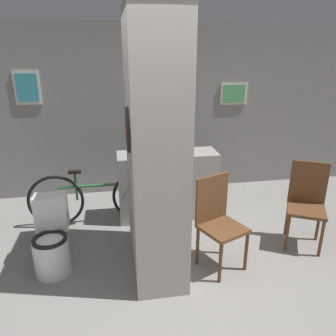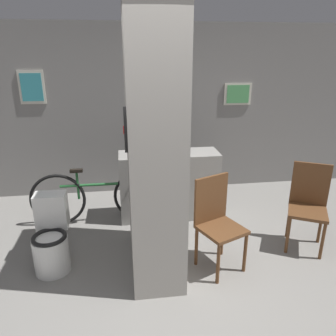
{
  "view_description": "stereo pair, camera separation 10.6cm",
  "coord_description": "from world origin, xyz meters",
  "px_view_note": "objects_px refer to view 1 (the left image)",
  "views": [
    {
      "loc": [
        -0.42,
        -2.46,
        2.2
      ],
      "look_at": [
        0.16,
        0.97,
        0.95
      ],
      "focal_mm": 35.0,
      "sensor_mm": 36.0,
      "label": 1
    },
    {
      "loc": [
        -0.32,
        -2.47,
        2.2
      ],
      "look_at": [
        0.16,
        0.97,
        0.95
      ],
      "focal_mm": 35.0,
      "sensor_mm": 36.0,
      "label": 2
    }
  ],
  "objects_px": {
    "chair_near_pillar": "(218,219)",
    "chair_by_doorway": "(307,201)",
    "bottle_tall": "(157,147)",
    "bicycle": "(98,197)",
    "toilet": "(52,242)"
  },
  "relations": [
    {
      "from": "chair_near_pillar",
      "to": "bicycle",
      "type": "distance_m",
      "value": 1.71
    },
    {
      "from": "toilet",
      "to": "chair_near_pillar",
      "type": "relative_size",
      "value": 0.79
    },
    {
      "from": "chair_near_pillar",
      "to": "chair_by_doorway",
      "type": "distance_m",
      "value": 1.18
    },
    {
      "from": "chair_near_pillar",
      "to": "bicycle",
      "type": "bearing_deg",
      "value": 114.69
    },
    {
      "from": "chair_by_doorway",
      "to": "bottle_tall",
      "type": "distance_m",
      "value": 1.92
    },
    {
      "from": "chair_by_doorway",
      "to": "bottle_tall",
      "type": "height_order",
      "value": "bottle_tall"
    },
    {
      "from": "toilet",
      "to": "chair_by_doorway",
      "type": "relative_size",
      "value": 0.79
    },
    {
      "from": "bottle_tall",
      "to": "toilet",
      "type": "bearing_deg",
      "value": -143.35
    },
    {
      "from": "chair_near_pillar",
      "to": "chair_by_doorway",
      "type": "relative_size",
      "value": 1.0
    },
    {
      "from": "chair_near_pillar",
      "to": "chair_by_doorway",
      "type": "xyz_separation_m",
      "value": [
        1.16,
        0.24,
        0.0
      ]
    },
    {
      "from": "bicycle",
      "to": "chair_near_pillar",
      "type": "bearing_deg",
      "value": -41.5
    },
    {
      "from": "toilet",
      "to": "bicycle",
      "type": "relative_size",
      "value": 0.43
    },
    {
      "from": "chair_by_doorway",
      "to": "bicycle",
      "type": "distance_m",
      "value": 2.59
    },
    {
      "from": "chair_near_pillar",
      "to": "bottle_tall",
      "type": "height_order",
      "value": "bottle_tall"
    },
    {
      "from": "toilet",
      "to": "chair_by_doorway",
      "type": "xyz_separation_m",
      "value": [
        2.88,
        0.04,
        0.22
      ]
    }
  ]
}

